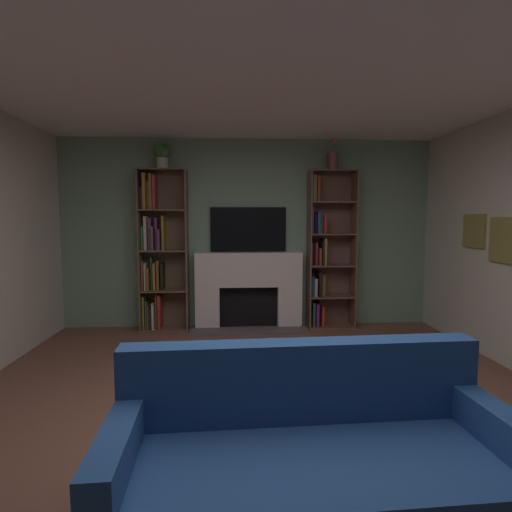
{
  "coord_description": "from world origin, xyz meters",
  "views": [
    {
      "loc": [
        -0.24,
        -2.76,
        1.54
      ],
      "look_at": [
        0.0,
        1.2,
        1.17
      ],
      "focal_mm": 28.62,
      "sensor_mm": 36.0,
      "label": 1
    }
  ],
  "objects_px": {
    "tv": "(248,230)",
    "bookshelf_left": "(159,252)",
    "bookshelf_right": "(325,253)",
    "vase_with_flowers": "(333,160)",
    "potted_plant": "(162,155)",
    "couch": "(313,475)",
    "fireplace": "(249,288)"
  },
  "relations": [
    {
      "from": "tv",
      "to": "potted_plant",
      "type": "distance_m",
      "value": 1.53
    },
    {
      "from": "bookshelf_right",
      "to": "vase_with_flowers",
      "type": "xyz_separation_m",
      "value": [
        0.08,
        -0.03,
        1.29
      ]
    },
    {
      "from": "tv",
      "to": "bookshelf_right",
      "type": "xyz_separation_m",
      "value": [
        1.08,
        -0.09,
        -0.34
      ]
    },
    {
      "from": "bookshelf_left",
      "to": "vase_with_flowers",
      "type": "height_order",
      "value": "vase_with_flowers"
    },
    {
      "from": "potted_plant",
      "to": "vase_with_flowers",
      "type": "height_order",
      "value": "vase_with_flowers"
    },
    {
      "from": "fireplace",
      "to": "potted_plant",
      "type": "relative_size",
      "value": 4.72
    },
    {
      "from": "vase_with_flowers",
      "to": "fireplace",
      "type": "bearing_deg",
      "value": 178.55
    },
    {
      "from": "bookshelf_left",
      "to": "potted_plant",
      "type": "relative_size",
      "value": 6.53
    },
    {
      "from": "vase_with_flowers",
      "to": "couch",
      "type": "distance_m",
      "value": 4.39
    },
    {
      "from": "tv",
      "to": "bookshelf_right",
      "type": "relative_size",
      "value": 0.48
    },
    {
      "from": "fireplace",
      "to": "tv",
      "type": "height_order",
      "value": "tv"
    },
    {
      "from": "tv",
      "to": "bookshelf_left",
      "type": "relative_size",
      "value": 0.48
    },
    {
      "from": "potted_plant",
      "to": "fireplace",
      "type": "bearing_deg",
      "value": 1.43
    },
    {
      "from": "tv",
      "to": "couch",
      "type": "xyz_separation_m",
      "value": [
        0.15,
        -3.88,
        -1.08
      ]
    },
    {
      "from": "bookshelf_right",
      "to": "potted_plant",
      "type": "height_order",
      "value": "potted_plant"
    },
    {
      "from": "tv",
      "to": "bookshelf_left",
      "type": "distance_m",
      "value": 1.28
    },
    {
      "from": "vase_with_flowers",
      "to": "potted_plant",
      "type": "bearing_deg",
      "value": 179.99
    },
    {
      "from": "tv",
      "to": "potted_plant",
      "type": "xyz_separation_m",
      "value": [
        -1.16,
        -0.12,
        1.0
      ]
    },
    {
      "from": "bookshelf_left",
      "to": "bookshelf_right",
      "type": "xyz_separation_m",
      "value": [
        2.32,
        -0.0,
        -0.03
      ]
    },
    {
      "from": "bookshelf_left",
      "to": "bookshelf_right",
      "type": "relative_size",
      "value": 1.0
    },
    {
      "from": "couch",
      "to": "vase_with_flowers",
      "type": "bearing_deg",
      "value": 74.92
    },
    {
      "from": "bookshelf_left",
      "to": "fireplace",
      "type": "bearing_deg",
      "value": -0.25
    },
    {
      "from": "potted_plant",
      "to": "vase_with_flowers",
      "type": "distance_m",
      "value": 2.32
    },
    {
      "from": "tv",
      "to": "vase_with_flowers",
      "type": "distance_m",
      "value": 1.5
    },
    {
      "from": "tv",
      "to": "couch",
      "type": "bearing_deg",
      "value": -87.85
    },
    {
      "from": "fireplace",
      "to": "vase_with_flowers",
      "type": "xyz_separation_m",
      "value": [
        1.16,
        -0.03,
        1.76
      ]
    },
    {
      "from": "bookshelf_left",
      "to": "couch",
      "type": "relative_size",
      "value": 1.11
    },
    {
      "from": "tv",
      "to": "bookshelf_right",
      "type": "height_order",
      "value": "bookshelf_right"
    },
    {
      "from": "tv",
      "to": "couch",
      "type": "relative_size",
      "value": 0.54
    },
    {
      "from": "bookshelf_right",
      "to": "potted_plant",
      "type": "bearing_deg",
      "value": -179.14
    },
    {
      "from": "bookshelf_right",
      "to": "vase_with_flowers",
      "type": "relative_size",
      "value": 5.18
    },
    {
      "from": "bookshelf_left",
      "to": "couch",
      "type": "xyz_separation_m",
      "value": [
        1.38,
        -3.79,
        -0.78
      ]
    }
  ]
}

